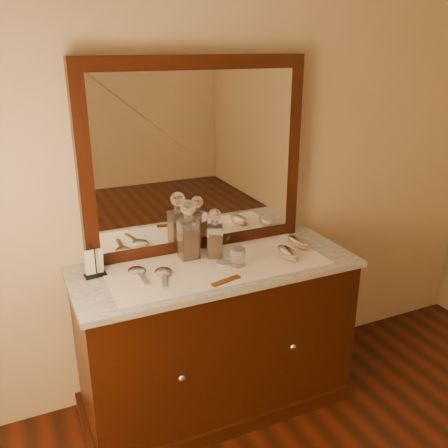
{
  "coord_description": "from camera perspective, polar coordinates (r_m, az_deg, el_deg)",
  "views": [
    {
      "loc": [
        -0.9,
        -0.12,
        1.9
      ],
      "look_at": [
        0.0,
        1.85,
        1.1
      ],
      "focal_mm": 39.36,
      "sensor_mm": 36.0,
      "label": 1
    }
  ],
  "objects": [
    {
      "name": "hand_mirror_inner",
      "position": [
        2.38,
        -7.07,
        -5.71
      ],
      "size": [
        0.11,
        0.23,
        0.02
      ],
      "color": "silver",
      "rests_on": "lace_runner"
    },
    {
      "name": "tumblers",
      "position": [
        2.45,
        1.65,
        -3.86
      ],
      "size": [
        0.08,
        0.08,
        0.09
      ],
      "color": "white",
      "rests_on": "lace_runner"
    },
    {
      "name": "dresser_plinth",
      "position": [
        2.93,
        -0.86,
        -19.22
      ],
      "size": [
        1.46,
        0.59,
        0.08
      ],
      "primitive_type": "cube",
      "color": "black",
      "rests_on": "floor"
    },
    {
      "name": "lace_runner",
      "position": [
        2.47,
        -0.77,
        -4.81
      ],
      "size": [
        1.1,
        0.45,
        0.0
      ],
      "primitive_type": "cube",
      "color": "silver",
      "rests_on": "marble_top"
    },
    {
      "name": "decanter_left",
      "position": [
        2.52,
        -4.15,
        -1.36
      ],
      "size": [
        0.1,
        0.1,
        0.31
      ],
      "color": "#904C14",
      "rests_on": "lace_runner"
    },
    {
      "name": "brush_far",
      "position": [
        2.72,
        8.63,
        -2.1
      ],
      "size": [
        0.1,
        0.17,
        0.05
      ],
      "color": "tan",
      "rests_on": "lace_runner"
    },
    {
      "name": "knob_left",
      "position": [
        2.38,
        -4.96,
        -17.39
      ],
      "size": [
        0.04,
        0.04,
        0.04
      ],
      "primitive_type": "sphere",
      "color": "silver",
      "rests_on": "dresser_cabinet"
    },
    {
      "name": "dresser_cabinet",
      "position": [
        2.71,
        -0.9,
        -13.16
      ],
      "size": [
        1.4,
        0.55,
        0.82
      ],
      "primitive_type": "cube",
      "color": "black",
      "rests_on": "floor"
    },
    {
      "name": "knob_right",
      "position": [
        2.59,
        7.98,
        -13.92
      ],
      "size": [
        0.04,
        0.04,
        0.04
      ],
      "primitive_type": "sphere",
      "color": "silver",
      "rests_on": "dresser_cabinet"
    },
    {
      "name": "hand_mirror_outer",
      "position": [
        2.41,
        -9.94,
        -5.51
      ],
      "size": [
        0.09,
        0.22,
        0.02
      ],
      "color": "silver",
      "rests_on": "lace_runner"
    },
    {
      "name": "brush_near",
      "position": [
        2.57,
        7.38,
        -3.36
      ],
      "size": [
        0.08,
        0.17,
        0.05
      ],
      "color": "tan",
      "rests_on": "lace_runner"
    },
    {
      "name": "marble_top",
      "position": [
        2.5,
        -0.96,
        -4.99
      ],
      "size": [
        1.44,
        0.59,
        0.03
      ],
      "primitive_type": "cube",
      "color": "white",
      "rests_on": "dresser_cabinet"
    },
    {
      "name": "mirror_glass",
      "position": [
        2.51,
        -2.97,
        7.59
      ],
      "size": [
        1.06,
        0.01,
        0.86
      ],
      "primitive_type": "cube",
      "color": "white",
      "rests_on": "marble_top"
    },
    {
      "name": "pin_dish",
      "position": [
        2.48,
        -0.05,
        -4.56
      ],
      "size": [
        0.08,
        0.08,
        0.01
      ],
      "primitive_type": "cylinder",
      "rotation": [
        0.0,
        0.0,
        -0.06
      ],
      "color": "white",
      "rests_on": "lace_runner"
    },
    {
      "name": "mirror_frame",
      "position": [
        2.55,
        -3.26,
        7.74
      ],
      "size": [
        1.2,
        0.08,
        1.0
      ],
      "primitive_type": "cube",
      "color": "black",
      "rests_on": "marble_top"
    },
    {
      "name": "decanter_right",
      "position": [
        2.53,
        -1.06,
        -1.68
      ],
      "size": [
        0.1,
        0.1,
        0.26
      ],
      "color": "#904C14",
      "rests_on": "lace_runner"
    },
    {
      "name": "napkin_rack",
      "position": [
        2.43,
        -14.83,
        -4.49
      ],
      "size": [
        0.11,
        0.07,
        0.16
      ],
      "color": "black",
      "rests_on": "marble_top"
    },
    {
      "name": "comb",
      "position": [
        2.31,
        0.23,
        -6.6
      ],
      "size": [
        0.16,
        0.07,
        0.01
      ],
      "primitive_type": "cube",
      "rotation": [
        0.0,
        0.0,
        0.24
      ],
      "color": "brown",
      "rests_on": "lace_runner"
    }
  ]
}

